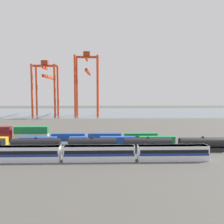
{
  "coord_description": "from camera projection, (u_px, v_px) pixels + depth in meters",
  "views": [
    {
      "loc": [
        10.42,
        -78.22,
        17.25
      ],
      "look_at": [
        13.32,
        21.38,
        9.28
      ],
      "focal_mm": 37.22,
      "sensor_mm": 36.0,
      "label": 1
    }
  ],
  "objects": [
    {
      "name": "shipping_container_3",
      "position": [
        78.0,
        141.0,
        78.59
      ],
      "size": [
        6.04,
        2.44,
        2.6
      ],
      "primitive_type": "cube",
      "color": "#1C4299",
      "rests_on": "ground_plane"
    },
    {
      "name": "shipping_container_2",
      "position": [
        38.0,
        141.0,
        78.2
      ],
      "size": [
        12.1,
        2.44,
        2.6
      ],
      "primitive_type": "cube",
      "color": "#1C4299",
      "rests_on": "ground_plane"
    },
    {
      "name": "shipping_container_5",
      "position": [
        157.0,
        140.0,
        79.37
      ],
      "size": [
        12.1,
        2.44,
        2.6
      ],
      "primitive_type": "cube",
      "color": "#197538",
      "rests_on": "ground_plane"
    },
    {
      "name": "shipping_container_12",
      "position": [
        141.0,
        137.0,
        86.11
      ],
      "size": [
        12.1,
        2.44,
        2.6
      ],
      "primitive_type": "cube",
      "color": "#197538",
      "rests_on": "ground_plane"
    },
    {
      "name": "passenger_train",
      "position": [
        99.0,
        153.0,
        59.35
      ],
      "size": [
        56.02,
        3.14,
        3.9
      ],
      "color": "silver",
      "rests_on": "ground_plane"
    },
    {
      "name": "shipping_container_11",
      "position": [
        105.0,
        137.0,
        85.72
      ],
      "size": [
        12.1,
        2.44,
        2.6
      ],
      "primitive_type": "cube",
      "color": "#1C4299",
      "rests_on": "ground_plane"
    },
    {
      "name": "gantry_crane_central",
      "position": [
        87.0,
        78.0,
        178.97
      ],
      "size": [
        18.1,
        41.85,
        48.57
      ],
      "color": "red",
      "rests_on": "ground_plane"
    },
    {
      "name": "harbour_water",
      "position": [
        94.0,
        112.0,
        214.8
      ],
      "size": [
        400.0,
        110.0,
        0.01
      ],
      "primitive_type": "cube",
      "color": "slate",
      "rests_on": "ground_plane"
    },
    {
      "name": "shipping_container_4",
      "position": [
        118.0,
        140.0,
        78.98
      ],
      "size": [
        12.1,
        2.44,
        2.6
      ],
      "primitive_type": "cube",
      "color": "#1C4299",
      "rests_on": "ground_plane"
    },
    {
      "name": "shipping_container_9",
      "position": [
        31.0,
        130.0,
        84.73
      ],
      "size": [
        12.1,
        2.44,
        2.6
      ],
      "primitive_type": "cube",
      "color": "#197538",
      "rests_on": "shipping_container_8"
    },
    {
      "name": "shipping_container_8",
      "position": [
        32.0,
        137.0,
        84.94
      ],
      "size": [
        12.1,
        2.44,
        2.6
      ],
      "primitive_type": "cube",
      "color": "silver",
      "rests_on": "ground_plane"
    },
    {
      "name": "ground_plane",
      "position": [
        85.0,
        127.0,
        118.86
      ],
      "size": [
        420.0,
        420.0,
        0.0
      ],
      "primitive_type": "plane",
      "color": "#4C4944"
    },
    {
      "name": "gantry_crane_west",
      "position": [
        46.0,
        82.0,
        178.17
      ],
      "size": [
        18.15,
        39.09,
        41.95
      ],
      "color": "red",
      "rests_on": "ground_plane"
    },
    {
      "name": "freight_tank_row",
      "position": [
        92.0,
        145.0,
        68.47
      ],
      "size": [
        80.0,
        3.0,
        4.46
      ],
      "color": "#232326",
      "rests_on": "ground_plane"
    },
    {
      "name": "shipping_container_10",
      "position": [
        68.0,
        137.0,
        85.33
      ],
      "size": [
        12.1,
        2.44,
        2.6
      ],
      "primitive_type": "cube",
      "color": "#1C4299",
      "rests_on": "ground_plane"
    }
  ]
}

